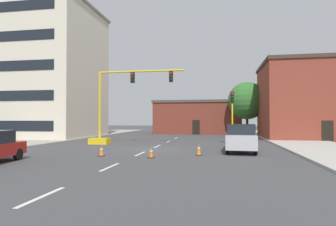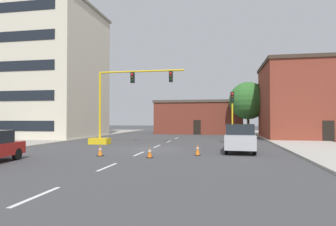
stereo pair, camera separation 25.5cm
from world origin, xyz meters
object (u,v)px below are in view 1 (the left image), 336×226
object	(u,v)px
traffic_cone_roadside_c	(151,153)
traffic_cone_roadside_a	(199,150)
traffic_light_pole_right	(232,106)
tree_right_far	(247,101)
traffic_cone_roadside_b	(101,151)
traffic_signal_gantry	(111,120)
pickup_truck_silver	(241,138)

from	to	relation	value
traffic_cone_roadside_c	traffic_cone_roadside_a	bearing A→B (deg)	31.74
traffic_light_pole_right	traffic_cone_roadside_a	bearing A→B (deg)	-107.03
tree_right_far	traffic_cone_roadside_b	world-z (taller)	tree_right_far
traffic_cone_roadside_c	traffic_cone_roadside_b	bearing A→B (deg)	175.48
traffic_signal_gantry	traffic_cone_roadside_c	bearing A→B (deg)	-55.53
traffic_signal_gantry	pickup_truck_silver	size ratio (longest dim) A/B	1.62
traffic_light_pole_right	tree_right_far	size ratio (longest dim) A/B	0.63
pickup_truck_silver	traffic_signal_gantry	bearing A→B (deg)	159.73
traffic_light_pole_right	tree_right_far	world-z (taller)	tree_right_far
pickup_truck_silver	traffic_cone_roadside_c	distance (m)	7.12
traffic_signal_gantry	traffic_light_pole_right	size ratio (longest dim) A/B	1.86
traffic_light_pole_right	traffic_signal_gantry	bearing A→B (deg)	-174.05
traffic_signal_gantry	traffic_cone_roadside_c	distance (m)	10.60
traffic_signal_gantry	tree_right_far	size ratio (longest dim) A/B	1.17
pickup_truck_silver	tree_right_far	bearing A→B (deg)	83.68
traffic_cone_roadside_a	traffic_cone_roadside_b	xyz separation A→B (m)	(-6.07, -1.45, -0.02)
traffic_signal_gantry	tree_right_far	xyz separation A→B (m)	(13.81, 16.57, 2.70)
traffic_light_pole_right	traffic_cone_roadside_c	xyz separation A→B (m)	(-5.23, -9.76, -3.22)
traffic_cone_roadside_b	tree_right_far	bearing A→B (deg)	65.75
traffic_signal_gantry	traffic_cone_roadside_c	world-z (taller)	traffic_signal_gantry
tree_right_far	traffic_signal_gantry	bearing A→B (deg)	-129.81
traffic_signal_gantry	traffic_light_pole_right	world-z (taller)	traffic_signal_gantry
traffic_cone_roadside_b	traffic_cone_roadside_c	distance (m)	3.32
tree_right_far	traffic_cone_roadside_b	xyz separation A→B (m)	(-11.22, -24.91, -4.61)
traffic_cone_roadside_b	traffic_cone_roadside_a	bearing A→B (deg)	13.39
traffic_light_pole_right	traffic_cone_roadside_c	world-z (taller)	traffic_light_pole_right
traffic_light_pole_right	tree_right_far	bearing A→B (deg)	80.13
tree_right_far	traffic_cone_roadside_c	xyz separation A→B (m)	(-7.91, -25.17, -4.63)
traffic_cone_roadside_a	traffic_cone_roadside_b	distance (m)	6.24
tree_right_far	pickup_truck_silver	xyz separation A→B (m)	(-2.31, -20.82, -3.96)
traffic_light_pole_right	traffic_cone_roadside_b	size ratio (longest dim) A/B	7.12
traffic_cone_roadside_b	pickup_truck_silver	bearing A→B (deg)	24.64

